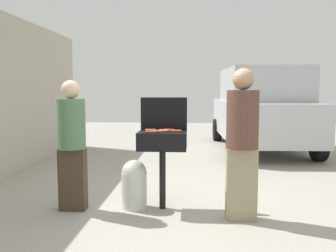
{
  "coord_description": "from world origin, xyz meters",
  "views": [
    {
      "loc": [
        0.21,
        -4.55,
        1.5
      ],
      "look_at": [
        -0.15,
        0.44,
        1.0
      ],
      "focal_mm": 39.03,
      "sensor_mm": 36.0,
      "label": 1
    }
  ],
  "objects_px": {
    "hot_dog_0": "(176,131)",
    "person_left": "(72,140)",
    "hot_dog_3": "(150,130)",
    "hot_dog_5": "(164,130)",
    "parked_minivan": "(261,109)",
    "hot_dog_6": "(162,131)",
    "propane_tank": "(134,183)",
    "hot_dog_7": "(157,131)",
    "hot_dog_2": "(169,130)",
    "hot_dog_4": "(151,130)",
    "hot_dog_9": "(176,131)",
    "bbq_grill": "(162,143)",
    "hot_dog_8": "(151,132)",
    "person_right": "(242,139)",
    "hot_dog_1": "(164,131)"
  },
  "relations": [
    {
      "from": "hot_dog_0",
      "to": "person_left",
      "type": "height_order",
      "value": "person_left"
    },
    {
      "from": "hot_dog_3",
      "to": "hot_dog_5",
      "type": "xyz_separation_m",
      "value": [
        0.18,
        -0.02,
        0.0
      ]
    },
    {
      "from": "hot_dog_5",
      "to": "parked_minivan",
      "type": "distance_m",
      "value": 5.13
    },
    {
      "from": "hot_dog_6",
      "to": "propane_tank",
      "type": "height_order",
      "value": "hot_dog_6"
    },
    {
      "from": "hot_dog_5",
      "to": "hot_dog_7",
      "type": "height_order",
      "value": "same"
    },
    {
      "from": "hot_dog_5",
      "to": "hot_dog_3",
      "type": "bearing_deg",
      "value": 172.39
    },
    {
      "from": "person_left",
      "to": "hot_dog_2",
      "type": "bearing_deg",
      "value": -2.26
    },
    {
      "from": "hot_dog_4",
      "to": "hot_dog_9",
      "type": "distance_m",
      "value": 0.31
    },
    {
      "from": "hot_dog_7",
      "to": "propane_tank",
      "type": "height_order",
      "value": "hot_dog_7"
    },
    {
      "from": "bbq_grill",
      "to": "hot_dog_4",
      "type": "xyz_separation_m",
      "value": [
        -0.14,
        0.03,
        0.16
      ]
    },
    {
      "from": "hot_dog_8",
      "to": "parked_minivan",
      "type": "distance_m",
      "value": 5.36
    },
    {
      "from": "parked_minivan",
      "to": "hot_dog_8",
      "type": "bearing_deg",
      "value": 63.45
    },
    {
      "from": "hot_dog_7",
      "to": "hot_dog_8",
      "type": "height_order",
      "value": "same"
    },
    {
      "from": "person_right",
      "to": "hot_dog_3",
      "type": "bearing_deg",
      "value": -4.36
    },
    {
      "from": "hot_dog_1",
      "to": "hot_dog_6",
      "type": "distance_m",
      "value": 0.06
    },
    {
      "from": "propane_tank",
      "to": "parked_minivan",
      "type": "xyz_separation_m",
      "value": [
        2.41,
        4.76,
        0.7
      ]
    },
    {
      "from": "propane_tank",
      "to": "person_left",
      "type": "xyz_separation_m",
      "value": [
        -0.75,
        -0.13,
        0.55
      ]
    },
    {
      "from": "person_right",
      "to": "parked_minivan",
      "type": "height_order",
      "value": "parked_minivan"
    },
    {
      "from": "hot_dog_6",
      "to": "propane_tank",
      "type": "xyz_separation_m",
      "value": [
        -0.36,
        0.05,
        -0.67
      ]
    },
    {
      "from": "hot_dog_0",
      "to": "hot_dog_3",
      "type": "bearing_deg",
      "value": 160.54
    },
    {
      "from": "hot_dog_0",
      "to": "hot_dog_7",
      "type": "relative_size",
      "value": 1.0
    },
    {
      "from": "hot_dog_0",
      "to": "hot_dog_8",
      "type": "bearing_deg",
      "value": -162.65
    },
    {
      "from": "hot_dog_9",
      "to": "hot_dog_1",
      "type": "bearing_deg",
      "value": -176.42
    },
    {
      "from": "bbq_grill",
      "to": "hot_dog_7",
      "type": "distance_m",
      "value": 0.2
    },
    {
      "from": "hot_dog_4",
      "to": "hot_dog_7",
      "type": "relative_size",
      "value": 1.0
    },
    {
      "from": "person_right",
      "to": "hot_dog_1",
      "type": "bearing_deg",
      "value": -3.5
    },
    {
      "from": "hot_dog_7",
      "to": "hot_dog_8",
      "type": "bearing_deg",
      "value": -152.25
    },
    {
      "from": "person_left",
      "to": "hot_dog_7",
      "type": "bearing_deg",
      "value": -12.3
    },
    {
      "from": "bbq_grill",
      "to": "parked_minivan",
      "type": "xyz_separation_m",
      "value": [
        2.05,
        4.76,
        0.19
      ]
    },
    {
      "from": "hot_dog_2",
      "to": "parked_minivan",
      "type": "bearing_deg",
      "value": 66.95
    },
    {
      "from": "hot_dog_7",
      "to": "bbq_grill",
      "type": "bearing_deg",
      "value": 60.82
    },
    {
      "from": "hot_dog_2",
      "to": "hot_dog_8",
      "type": "distance_m",
      "value": 0.33
    },
    {
      "from": "hot_dog_5",
      "to": "hot_dog_8",
      "type": "distance_m",
      "value": 0.24
    },
    {
      "from": "hot_dog_2",
      "to": "hot_dog_5",
      "type": "relative_size",
      "value": 1.0
    },
    {
      "from": "person_right",
      "to": "parked_minivan",
      "type": "relative_size",
      "value": 0.39
    },
    {
      "from": "hot_dog_6",
      "to": "hot_dog_7",
      "type": "bearing_deg",
      "value": -145.56
    },
    {
      "from": "hot_dog_9",
      "to": "person_right",
      "type": "relative_size",
      "value": 0.07
    },
    {
      "from": "bbq_grill",
      "to": "hot_dog_6",
      "type": "bearing_deg",
      "value": -89.17
    },
    {
      "from": "hot_dog_8",
      "to": "propane_tank",
      "type": "relative_size",
      "value": 0.21
    },
    {
      "from": "hot_dog_2",
      "to": "hot_dog_6",
      "type": "distance_m",
      "value": 0.19
    },
    {
      "from": "person_right",
      "to": "hot_dog_7",
      "type": "bearing_deg",
      "value": 2.83
    },
    {
      "from": "hot_dog_6",
      "to": "hot_dog_8",
      "type": "height_order",
      "value": "same"
    },
    {
      "from": "hot_dog_7",
      "to": "hot_dog_2",
      "type": "bearing_deg",
      "value": 58.52
    },
    {
      "from": "hot_dog_2",
      "to": "person_left",
      "type": "relative_size",
      "value": 0.08
    },
    {
      "from": "hot_dog_8",
      "to": "hot_dog_9",
      "type": "height_order",
      "value": "same"
    },
    {
      "from": "hot_dog_1",
      "to": "bbq_grill",
      "type": "bearing_deg",
      "value": 158.18
    },
    {
      "from": "hot_dog_4",
      "to": "person_left",
      "type": "bearing_deg",
      "value": -170.63
    },
    {
      "from": "hot_dog_6",
      "to": "parked_minivan",
      "type": "xyz_separation_m",
      "value": [
        2.05,
        4.82,
        0.03
      ]
    },
    {
      "from": "bbq_grill",
      "to": "hot_dog_2",
      "type": "height_order",
      "value": "hot_dog_2"
    },
    {
      "from": "hot_dog_6",
      "to": "hot_dog_3",
      "type": "bearing_deg",
      "value": 140.11
    }
  ]
}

